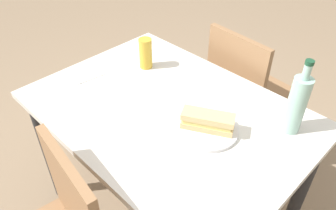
% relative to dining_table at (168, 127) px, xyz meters
% --- Properties ---
extents(ground_plane, '(8.00, 8.00, 0.00)m').
position_rel_dining_table_xyz_m(ground_plane, '(0.00, 0.00, -0.62)').
color(ground_plane, '#8C755B').
extents(dining_table, '(1.18, 0.84, 0.73)m').
position_rel_dining_table_xyz_m(dining_table, '(0.00, 0.00, 0.00)').
color(dining_table, silver).
rests_on(dining_table, ground).
extents(chair_far, '(0.43, 0.43, 0.88)m').
position_rel_dining_table_xyz_m(chair_far, '(-0.01, 0.62, -0.12)').
color(chair_far, '#936B47').
rests_on(chair_far, ground).
extents(plate_near, '(0.25, 0.25, 0.01)m').
position_rel_dining_table_xyz_m(plate_near, '(0.20, 0.01, 0.11)').
color(plate_near, white).
rests_on(plate_near, dining_table).
extents(baguette_sandwich_near, '(0.21, 0.16, 0.07)m').
position_rel_dining_table_xyz_m(baguette_sandwich_near, '(0.20, 0.01, 0.16)').
color(baguette_sandwich_near, '#DBB77A').
rests_on(baguette_sandwich_near, plate_near).
extents(knife_near, '(0.17, 0.07, 0.01)m').
position_rel_dining_table_xyz_m(knife_near, '(0.17, 0.06, 0.12)').
color(knife_near, silver).
rests_on(knife_near, plate_near).
extents(water_bottle, '(0.07, 0.07, 0.31)m').
position_rel_dining_table_xyz_m(water_bottle, '(0.43, 0.25, 0.23)').
color(water_bottle, '#99C6B7').
rests_on(water_bottle, dining_table).
extents(beer_glass, '(0.06, 0.06, 0.15)m').
position_rel_dining_table_xyz_m(beer_glass, '(-0.32, 0.16, 0.18)').
color(beer_glass, gold).
rests_on(beer_glass, dining_table).
extents(paper_napkin, '(0.16, 0.16, 0.00)m').
position_rel_dining_table_xyz_m(paper_napkin, '(-0.48, -0.09, 0.11)').
color(paper_napkin, white).
rests_on(paper_napkin, dining_table).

